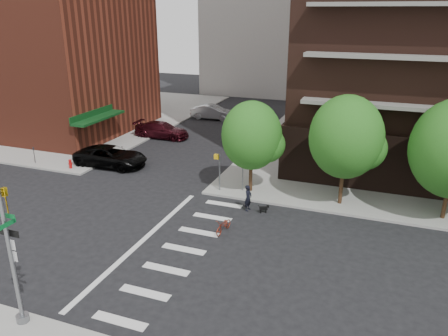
% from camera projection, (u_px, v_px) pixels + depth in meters
% --- Properties ---
extents(ground, '(120.00, 120.00, 0.00)m').
position_uv_depth(ground, '(134.00, 239.00, 23.89)').
color(ground, black).
rests_on(ground, ground).
extents(sidewalk_nw, '(31.00, 33.00, 0.15)m').
position_uv_depth(sidewalk_nw, '(62.00, 113.00, 52.62)').
color(sidewalk_nw, gray).
rests_on(sidewalk_nw, ground).
extents(crosswalk, '(3.85, 13.00, 0.01)m').
position_uv_depth(crosswalk, '(170.00, 246.00, 23.16)').
color(crosswalk, silver).
rests_on(crosswalk, ground).
extents(midrise_nw, '(21.40, 15.50, 20.00)m').
position_uv_depth(midrise_nw, '(32.00, 28.00, 43.51)').
color(midrise_nw, maroon).
rests_on(midrise_nw, sidewalk_nw).
extents(tree_a, '(4.00, 4.00, 5.90)m').
position_uv_depth(tree_a, '(252.00, 136.00, 28.67)').
color(tree_a, '#301E11').
rests_on(tree_a, sidewalk_ne).
extents(tree_b, '(4.50, 4.50, 6.65)m').
position_uv_depth(tree_b, '(346.00, 137.00, 26.51)').
color(tree_b, '#301E11').
rests_on(tree_b, sidewalk_ne).
extents(traffic_signal, '(0.90, 0.75, 6.00)m').
position_uv_depth(traffic_signal, '(14.00, 266.00, 16.53)').
color(traffic_signal, slate).
rests_on(traffic_signal, sidewalk_s).
extents(pedestrian_signal, '(2.18, 0.67, 2.60)m').
position_uv_depth(pedestrian_signal, '(225.00, 167.00, 29.46)').
color(pedestrian_signal, slate).
rests_on(pedestrian_signal, sidewalk_ne).
extents(fire_hydrant, '(0.24, 0.24, 0.73)m').
position_uv_depth(fire_hydrant, '(70.00, 163.00, 34.03)').
color(fire_hydrant, '#A50C0C').
rests_on(fire_hydrant, sidewalk_nw).
extents(parking_meter, '(0.10, 0.08, 1.32)m').
position_uv_depth(parking_meter, '(34.00, 153.00, 35.04)').
color(parking_meter, black).
rests_on(parking_meter, sidewalk_nw).
extents(parked_car_black, '(2.95, 5.95, 1.62)m').
position_uv_depth(parked_car_black, '(111.00, 156.00, 34.81)').
color(parked_car_black, black).
rests_on(parked_car_black, ground).
extents(parked_car_maroon, '(2.38, 5.45, 1.56)m').
position_uv_depth(parked_car_maroon, '(162.00, 130.00, 42.54)').
color(parked_car_maroon, '#390D15').
rests_on(parked_car_maroon, ground).
extents(parked_car_silver, '(1.96, 5.03, 1.63)m').
position_uv_depth(parked_car_silver, '(213.00, 112.00, 49.76)').
color(parked_car_silver, '#A1A4A8').
rests_on(parked_car_silver, ground).
extents(scooter, '(0.77, 1.67, 0.85)m').
position_uv_depth(scooter, '(224.00, 225.00, 24.51)').
color(scooter, maroon).
rests_on(scooter, ground).
extents(dog_walker, '(0.67, 0.49, 1.67)m').
position_uv_depth(dog_walker, '(248.00, 198.00, 27.08)').
color(dog_walker, black).
rests_on(dog_walker, ground).
extents(dog, '(0.59, 0.36, 0.50)m').
position_uv_depth(dog, '(264.00, 208.00, 26.89)').
color(dog, black).
rests_on(dog, ground).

